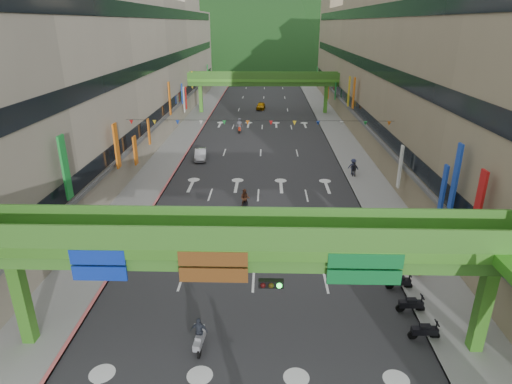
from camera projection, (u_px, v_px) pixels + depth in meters
road_slab at (262, 133)px, 62.17m from camera, size 18.00×140.00×0.02m
sidewalk_left at (187, 132)px, 62.42m from camera, size 4.00×140.00×0.15m
sidewalk_right at (338, 133)px, 61.88m from camera, size 4.00×140.00×0.15m
curb_left at (200, 132)px, 62.37m from camera, size 0.20×140.00×0.18m
curb_right at (324, 133)px, 61.92m from camera, size 0.20×140.00×0.18m
building_row_left at (126, 66)px, 59.15m from camera, size 12.80×95.00×19.00m
building_row_right at (401, 66)px, 58.22m from camera, size 12.80×95.00×19.00m
overpass_near at (270, 262)px, 18.78m from camera, size 28.00×12.27×7.10m
overpass_far at (263, 82)px, 74.12m from camera, size 28.00×2.20×7.10m
hill_left at (227, 64)px, 164.75m from camera, size 168.00×140.00×112.00m
hill_right at (324, 60)px, 182.35m from camera, size 208.00×176.00×128.00m
bunting_string at (259, 123)px, 41.40m from camera, size 26.00×0.36×0.47m
scooter_rider_mid at (245, 200)px, 36.10m from camera, size 0.85×1.60×2.01m
scooter_rider_left at (199, 334)px, 20.75m from camera, size 0.91×1.60×1.84m
scooter_rider_far at (239, 125)px, 62.20m from camera, size 0.92×1.60×2.16m
parked_scooter_row at (405, 293)px, 24.60m from camera, size 1.60×7.15×1.08m
car_silver at (201, 155)px, 50.06m from camera, size 1.69×3.84×1.23m
car_yellow at (261, 106)px, 79.17m from camera, size 1.77×3.82×1.27m
pedestrian_red at (418, 265)px, 26.68m from camera, size 0.91×0.71×1.87m
pedestrian_dark at (354, 170)px, 44.23m from camera, size 0.94×0.50×1.52m
pedestrian_blue at (353, 168)px, 44.68m from camera, size 0.94×0.82×1.70m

